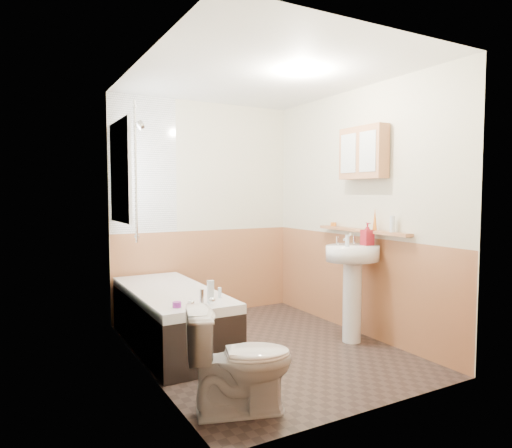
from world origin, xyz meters
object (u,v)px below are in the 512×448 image
object	(u,v)px
pine_shelf	(362,231)
medicine_cabinet	(363,153)
toilet	(240,361)
bathtub	(171,316)
sink	(352,273)

from	to	relation	value
pine_shelf	medicine_cabinet	xyz separation A→B (m)	(-0.03, -0.03, 0.77)
toilet	bathtub	bearing A→B (deg)	16.99
bathtub	toilet	xyz separation A→B (m)	(-0.03, -1.49, 0.06)
bathtub	toilet	size ratio (longest dim) A/B	2.46
bathtub	sink	world-z (taller)	sink
pine_shelf	medicine_cabinet	distance (m)	0.77
bathtub	pine_shelf	size ratio (longest dim) A/B	1.40
bathtub	sink	xyz separation A→B (m)	(1.57, -0.74, 0.39)
toilet	pine_shelf	distance (m)	2.12
bathtub	medicine_cabinet	bearing A→B (deg)	-21.09
bathtub	pine_shelf	bearing A→B (deg)	-19.86
pine_shelf	sink	bearing A→B (deg)	-153.13
bathtub	toilet	bearing A→B (deg)	-91.16
sink	pine_shelf	world-z (taller)	pine_shelf
pine_shelf	toilet	bearing A→B (deg)	-154.76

